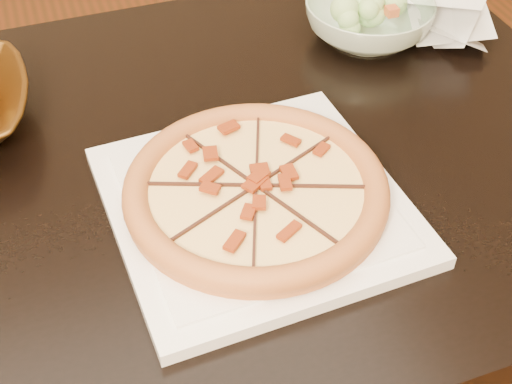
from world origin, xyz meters
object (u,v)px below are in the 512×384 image
plate (256,204)px  salad_bowl (369,20)px  pizza (256,190)px  dining_table (157,227)px

plate → salad_bowl: 0.43m
plate → pizza: (-0.00, -0.00, 0.02)m
plate → pizza: size_ratio=1.14×
dining_table → pizza: (0.10, -0.12, 0.15)m
plate → salad_bowl: salad_bowl is taller
plate → pizza: pizza is taller
plate → salad_bowl: size_ratio=1.75×
pizza → salad_bowl: size_ratio=1.55×
plate → salad_bowl: (0.30, 0.31, 0.02)m
plate → salad_bowl: bearing=46.8°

